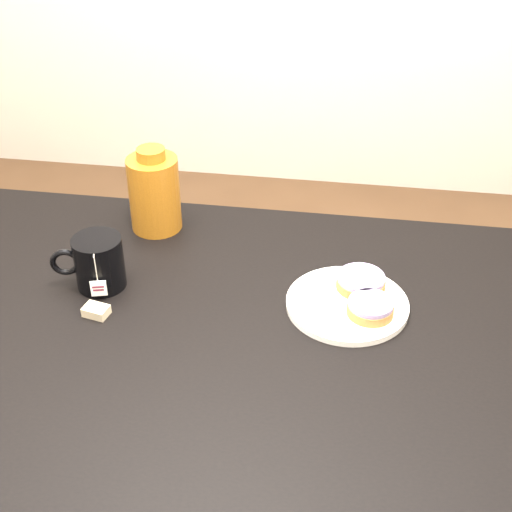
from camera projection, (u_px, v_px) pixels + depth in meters
name	position (u px, v px, depth m)	size (l,w,h in m)	color
table	(203.00, 368.00, 1.32)	(1.40, 0.90, 0.75)	black
plate	(347.00, 303.00, 1.33)	(0.23, 0.23, 0.02)	white
bagel_back	(361.00, 282.00, 1.36)	(0.13, 0.13, 0.03)	brown
bagel_front	(370.00, 308.00, 1.29)	(0.12, 0.12, 0.03)	brown
mug	(98.00, 262.00, 1.36)	(0.15, 0.12, 0.11)	black
teabag_pouch	(96.00, 311.00, 1.31)	(0.04, 0.03, 0.02)	#C6B793
bagel_package	(154.00, 192.00, 1.52)	(0.12, 0.12, 0.19)	#69380D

